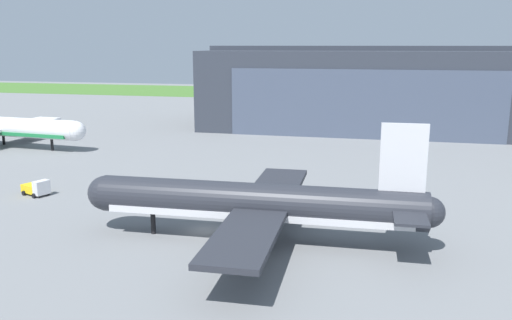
{
  "coord_description": "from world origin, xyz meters",
  "views": [
    {
      "loc": [
        18.83,
        -55.13,
        21.24
      ],
      "look_at": [
        1.64,
        18.97,
        4.56
      ],
      "focal_mm": 37.01,
      "sensor_mm": 36.0,
      "label": 1
    }
  ],
  "objects": [
    {
      "name": "airliner_far_right",
      "position": [
        -58.49,
        39.74,
        4.24
      ],
      "size": [
        41.19,
        33.6,
        13.34
      ],
      "color": "white",
      "rests_on": "ground_plane"
    },
    {
      "name": "grass_field_strip",
      "position": [
        0.0,
        179.3,
        0.04
      ],
      "size": [
        440.0,
        56.0,
        0.08
      ],
      "primitive_type": "cube",
      "color": "#46762E",
      "rests_on": "ground_plane"
    },
    {
      "name": "airliner_near_left",
      "position": [
        6.47,
        -1.58,
        4.35
      ],
      "size": [
        39.37,
        33.89,
        13.58
      ],
      "color": "#282B33",
      "rests_on": "ground_plane"
    },
    {
      "name": "pushback_tractor",
      "position": [
        -28.45,
        8.99,
        1.06
      ],
      "size": [
        4.63,
        3.58,
        2.33
      ],
      "color": "silver",
      "rests_on": "ground_plane"
    },
    {
      "name": "ground_plane",
      "position": [
        0.0,
        0.0,
        0.0
      ],
      "size": [
        440.0,
        440.0,
        0.0
      ],
      "primitive_type": "plane",
      "color": "slate"
    },
    {
      "name": "maintenance_hangar",
      "position": [
        15.56,
        84.12,
        10.01
      ],
      "size": [
        81.22,
        35.01,
        20.94
      ],
      "color": "#2D333D",
      "rests_on": "ground_plane"
    }
  ]
}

